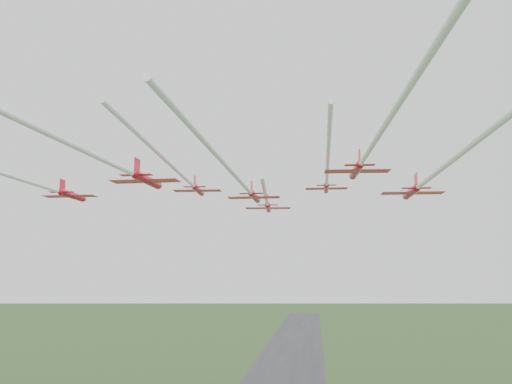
# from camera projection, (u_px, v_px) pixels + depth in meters

# --- Properties ---
(runway) EXTENTS (38.00, 900.00, 0.04)m
(runway) POSITION_uv_depth(u_px,v_px,m) (288.00, 366.00, 295.16)
(runway) COLOR #2E2E31
(runway) RESTS_ON ground
(jet_lead) EXTENTS (9.80, 45.37, 2.91)m
(jet_lead) POSITION_uv_depth(u_px,v_px,m) (267.00, 202.00, 115.11)
(jet_lead) COLOR red
(jet_row2_left) EXTENTS (9.17, 63.18, 2.73)m
(jet_row2_left) POSITION_uv_depth(u_px,v_px,m) (182.00, 176.00, 94.26)
(jet_row2_left) COLOR red
(jet_row2_right) EXTENTS (7.79, 59.39, 2.34)m
(jet_row2_right) POSITION_uv_depth(u_px,v_px,m) (327.00, 173.00, 91.56)
(jet_row2_right) COLOR red
(jet_row3_left) EXTENTS (8.82, 53.04, 2.64)m
(jet_row3_left) POSITION_uv_depth(u_px,v_px,m) (35.00, 184.00, 83.23)
(jet_row3_left) COLOR red
(jet_row3_mid) EXTENTS (8.77, 65.15, 2.63)m
(jet_row3_mid) POSITION_uv_depth(u_px,v_px,m) (239.00, 180.00, 79.73)
(jet_row3_mid) COLOR red
(jet_row3_right) EXTENTS (9.75, 65.92, 2.92)m
(jet_row3_right) POSITION_uv_depth(u_px,v_px,m) (434.00, 174.00, 75.28)
(jet_row3_right) COLOR red
(jet_row4_left) EXTENTS (9.56, 49.25, 2.83)m
(jet_row4_left) POSITION_uv_depth(u_px,v_px,m) (118.00, 166.00, 68.76)
(jet_row4_left) COLOR red
(jet_row4_right) EXTENTS (8.86, 59.49, 2.63)m
(jet_row4_right) POSITION_uv_depth(u_px,v_px,m) (372.00, 146.00, 63.38)
(jet_row4_right) COLOR red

